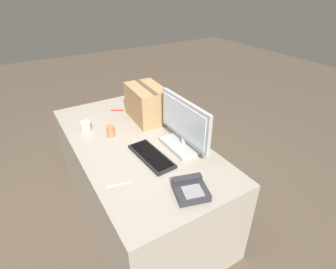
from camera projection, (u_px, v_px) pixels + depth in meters
name	position (u px, v px, depth m)	size (l,w,h in m)	color
ground_plane	(139.00, 206.00, 2.47)	(12.00, 12.00, 0.00)	brown
office_desk	(137.00, 176.00, 2.28)	(1.80, 0.90, 0.74)	#A89E8E
monitor	(184.00, 128.00, 1.94)	(0.57, 0.25, 0.38)	#B7B7B7
keyboard	(151.00, 156.00, 1.89)	(0.43, 0.19, 0.03)	black
desk_phone	(190.00, 189.00, 1.57)	(0.24, 0.24, 0.08)	#2D2D33
paper_cup_left	(86.00, 126.00, 2.20)	(0.09, 0.09, 0.09)	beige
paper_cup_right	(111.00, 131.00, 2.13)	(0.07, 0.07, 0.09)	#BC7547
spoon	(115.00, 185.00, 1.64)	(0.06, 0.15, 0.00)	silver
cardboard_box	(147.00, 103.00, 2.34)	(0.44, 0.29, 0.31)	tan
pen_marker	(117.00, 110.00, 2.56)	(0.08, 0.11, 0.01)	red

